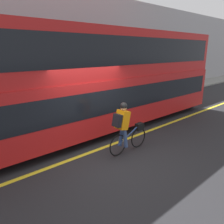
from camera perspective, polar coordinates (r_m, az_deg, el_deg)
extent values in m
plane|color=#232326|center=(6.72, -3.11, -10.57)|extent=(80.00, 80.00, 0.00)
cube|color=yellow|center=(6.87, -4.23, -9.94)|extent=(50.00, 0.14, 0.01)
cube|color=gray|center=(10.74, -19.68, -0.97)|extent=(60.00, 2.21, 0.11)
cube|color=#9E9EA3|center=(11.51, -23.58, 14.99)|extent=(60.00, 0.30, 6.15)
cylinder|color=black|center=(11.12, 11.56, 2.35)|extent=(0.91, 0.30, 0.91)
cube|color=#B21919|center=(8.38, -3.56, 3.25)|extent=(11.85, 2.50, 1.78)
cube|color=black|center=(8.33, -3.59, 4.69)|extent=(11.37, 2.52, 0.79)
cube|color=#B21919|center=(8.18, -3.77, 15.10)|extent=(11.85, 2.40, 1.66)
cube|color=black|center=(8.18, -3.78, 15.68)|extent=(11.37, 2.42, 0.93)
torus|color=black|center=(7.00, 6.90, -6.63)|extent=(0.65, 0.04, 0.65)
torus|color=black|center=(6.42, 1.56, -8.68)|extent=(0.65, 0.04, 0.65)
cylinder|color=#2D4C8C|center=(6.62, 4.39, -5.98)|extent=(0.90, 0.03, 0.44)
cylinder|color=#2D4C8C|center=(6.39, 2.28, -6.48)|extent=(0.03, 0.03, 0.47)
cube|color=black|center=(6.90, 7.16, -3.81)|extent=(0.26, 0.16, 0.22)
cube|color=orange|center=(6.26, 2.73, -2.03)|extent=(0.37, 0.32, 0.58)
cube|color=black|center=(6.12, 1.39, -2.24)|extent=(0.21, 0.26, 0.38)
cylinder|color=#384C7A|center=(6.53, 2.37, -6.43)|extent=(0.21, 0.11, 0.58)
cylinder|color=#384C7A|center=(6.42, 3.49, -6.88)|extent=(0.19, 0.11, 0.58)
sphere|color=tan|center=(6.18, 3.04, 1.18)|extent=(0.19, 0.19, 0.19)
sphere|color=black|center=(6.17, 3.05, 1.56)|extent=(0.21, 0.21, 0.21)
cylinder|color=#59595B|center=(10.73, -15.54, 6.47)|extent=(0.07, 0.07, 2.49)
cube|color=#1959B2|center=(10.58, -15.84, 11.85)|extent=(0.36, 0.02, 0.36)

